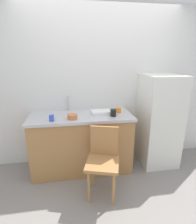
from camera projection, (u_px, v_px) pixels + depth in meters
The scene contains 12 objects.
ground_plane at pixel (112, 193), 2.37m from camera, with size 8.00×8.00×0.00m, color gray.
back_wall at pixel (100, 87), 2.94m from camera, with size 4.80×0.10×2.53m, color silver.
cabinet_base at pixel (82, 143), 2.80m from camera, with size 1.49×0.60×0.86m, color #A87542.
countertop at pixel (81, 116), 2.67m from camera, with size 1.53×0.64×0.04m, color #B7B7BC.
faucet at pixel (68, 104), 2.84m from camera, with size 0.02×0.02×0.24m, color #B7B7BC.
refrigerator at pixel (159, 121), 2.91m from camera, with size 0.57×0.60×1.48m, color silver.
chair at pixel (103, 159), 2.26m from camera, with size 0.50×0.50×0.89m.
dish_tray at pixel (101, 112), 2.71m from camera, with size 0.28×0.20×0.05m, color white.
terracotta_bowl at pixel (72, 117), 2.49m from camera, with size 0.14×0.14×0.07m, color #C67042.
cup_black at pixel (113, 113), 2.60m from camera, with size 0.08×0.08×0.11m, color black.
cup_orange at pixel (118, 110), 2.77m from camera, with size 0.08×0.08×0.08m, color orange.
cup_blue at pixel (52, 118), 2.41m from camera, with size 0.07×0.07×0.09m, color blue.
Camera 1 is at (-0.49, -1.89, 1.73)m, focal length 28.59 mm.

